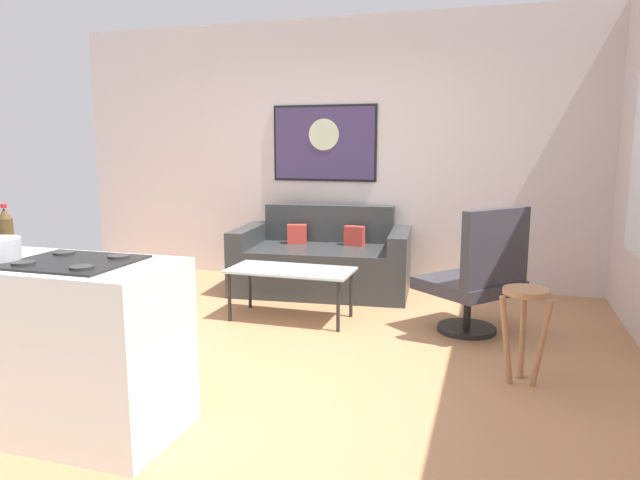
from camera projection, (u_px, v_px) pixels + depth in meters
ground at (264, 358)px, 4.10m from camera, size 6.40×6.40×0.04m
back_wall at (349, 153)px, 6.15m from camera, size 6.40×0.05×2.80m
couch at (323, 262)px, 5.87m from camera, size 1.82×1.10×0.85m
coffee_table at (291, 273)px, 4.89m from camera, size 1.06×0.50×0.44m
armchair at (478, 276)px, 4.48m from camera, size 0.92×0.92×1.02m
bar_stool at (525, 313)px, 3.56m from camera, size 0.33×0.32×0.61m
kitchen_counter at (33, 342)px, 3.04m from camera, size 1.61×0.62×0.92m
soda_bottle_2 at (6, 231)px, 3.14m from camera, size 0.08×0.08×0.27m
wall_painting at (324, 143)px, 6.17m from camera, size 1.15×0.03×0.81m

